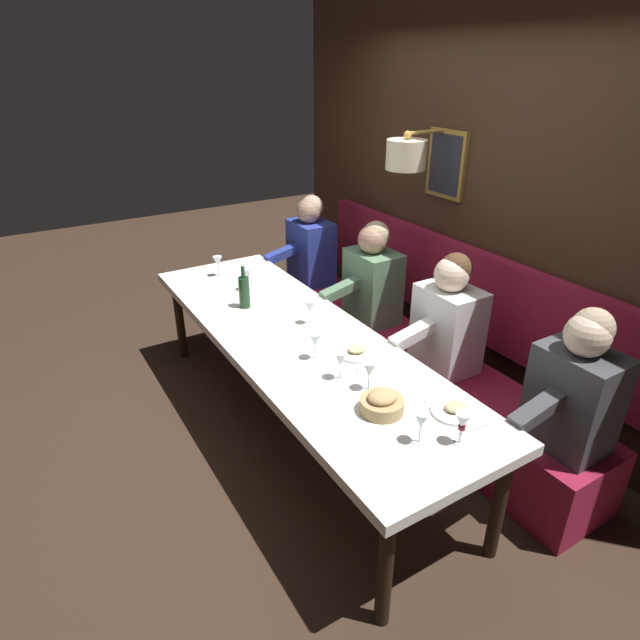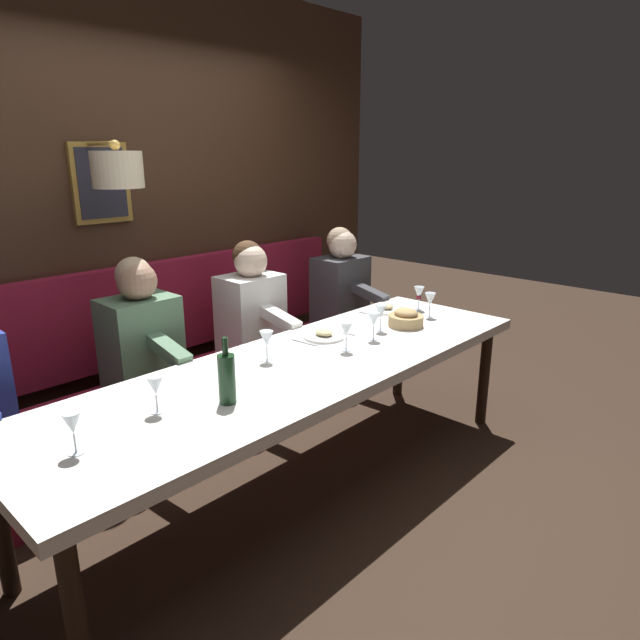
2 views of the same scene
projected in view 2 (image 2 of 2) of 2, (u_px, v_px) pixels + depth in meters
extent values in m
plane|color=#332319|center=(302.00, 487.00, 3.11)|extent=(12.00, 12.00, 0.00)
cube|color=white|center=(301.00, 368.00, 2.91)|extent=(0.90, 2.99, 0.06)
cylinder|color=black|center=(484.00, 376.00, 3.76)|extent=(0.07, 0.07, 0.68)
cylinder|color=black|center=(75.00, 618.00, 1.81)|extent=(0.07, 0.07, 0.68)
cylinder|color=black|center=(399.00, 352.00, 4.22)|extent=(0.07, 0.07, 0.68)
cylinder|color=black|center=(0.00, 524.00, 2.27)|extent=(0.07, 0.07, 0.68)
cube|color=maroon|center=(205.00, 403.00, 3.63)|extent=(0.52, 3.19, 0.45)
cube|color=#382316|center=(141.00, 206.00, 3.66)|extent=(0.10, 4.39, 2.90)
cube|color=maroon|center=(157.00, 308.00, 3.80)|extent=(0.10, 3.19, 0.64)
cube|color=olive|center=(101.00, 183.00, 3.37)|extent=(0.04, 0.36, 0.48)
cube|color=#23232D|center=(102.00, 183.00, 3.36)|extent=(0.01, 0.30, 0.42)
cylinder|color=#B78E3D|center=(100.00, 143.00, 3.16)|extent=(0.35, 0.02, 0.02)
cylinder|color=beige|center=(117.00, 170.00, 3.08)|extent=(0.28, 0.28, 0.20)
sphere|color=#B78E3D|center=(115.00, 145.00, 3.05)|extent=(0.06, 0.06, 0.06)
cube|color=#3D3D42|center=(340.00, 292.00, 4.41)|extent=(0.30, 0.40, 0.56)
sphere|color=beige|center=(343.00, 245.00, 4.29)|extent=(0.22, 0.22, 0.22)
sphere|color=tan|center=(340.00, 240.00, 4.30)|extent=(0.20, 0.20, 0.20)
cube|color=#3D3D42|center=(369.00, 293.00, 4.21)|extent=(0.33, 0.09, 0.14)
cube|color=white|center=(251.00, 316.00, 3.77)|extent=(0.30, 0.40, 0.56)
sphere|color=beige|center=(251.00, 261.00, 3.65)|extent=(0.22, 0.22, 0.22)
sphere|color=#4C331E|center=(247.00, 256.00, 3.66)|extent=(0.20, 0.20, 0.20)
cube|color=white|center=(280.00, 319.00, 3.57)|extent=(0.33, 0.09, 0.14)
cube|color=#567A5B|center=(141.00, 345.00, 3.20)|extent=(0.30, 0.40, 0.56)
sphere|color=#A37A60|center=(137.00, 281.00, 3.07)|extent=(0.22, 0.22, 0.22)
sphere|color=tan|center=(134.00, 275.00, 3.08)|extent=(0.20, 0.20, 0.20)
cube|color=#567A5B|center=(169.00, 350.00, 3.00)|extent=(0.33, 0.09, 0.14)
cylinder|color=white|center=(385.00, 310.00, 3.85)|extent=(0.24, 0.24, 0.01)
ellipsoid|color=#D1BC84|center=(386.00, 306.00, 3.84)|extent=(0.11, 0.09, 0.04)
cube|color=silver|center=(400.00, 307.00, 3.94)|extent=(0.17, 0.03, 0.01)
cube|color=silver|center=(370.00, 314.00, 3.76)|extent=(0.18, 0.03, 0.01)
cylinder|color=silver|center=(324.00, 337.00, 3.29)|extent=(0.24, 0.24, 0.01)
ellipsoid|color=#D1BC84|center=(324.00, 333.00, 3.28)|extent=(0.11, 0.09, 0.04)
cube|color=silver|center=(343.00, 332.00, 3.38)|extent=(0.17, 0.03, 0.01)
cube|color=silver|center=(304.00, 342.00, 3.20)|extent=(0.18, 0.03, 0.01)
cylinder|color=silver|center=(267.00, 360.00, 2.93)|extent=(0.06, 0.06, 0.00)
cylinder|color=silver|center=(267.00, 353.00, 2.92)|extent=(0.01, 0.01, 0.07)
cone|color=silver|center=(267.00, 339.00, 2.89)|extent=(0.07, 0.07, 0.08)
cylinder|color=silver|center=(380.00, 330.00, 3.42)|extent=(0.06, 0.06, 0.00)
cylinder|color=silver|center=(381.00, 324.00, 3.41)|extent=(0.01, 0.01, 0.07)
cone|color=silver|center=(381.00, 312.00, 3.39)|extent=(0.07, 0.07, 0.08)
cylinder|color=silver|center=(418.00, 309.00, 3.88)|extent=(0.06, 0.06, 0.00)
cylinder|color=silver|center=(418.00, 304.00, 3.87)|extent=(0.01, 0.01, 0.07)
cone|color=silver|center=(419.00, 293.00, 3.85)|extent=(0.07, 0.07, 0.08)
cylinder|color=maroon|center=(419.00, 297.00, 3.86)|extent=(0.03, 0.03, 0.02)
cylinder|color=silver|center=(158.00, 412.00, 2.35)|extent=(0.06, 0.06, 0.00)
cylinder|color=silver|center=(157.00, 403.00, 2.34)|extent=(0.01, 0.01, 0.07)
cone|color=silver|center=(155.00, 386.00, 2.31)|extent=(0.07, 0.07, 0.08)
cylinder|color=silver|center=(346.00, 350.00, 3.08)|extent=(0.06, 0.06, 0.00)
cylinder|color=silver|center=(346.00, 343.00, 3.07)|extent=(0.01, 0.01, 0.07)
cone|color=silver|center=(346.00, 330.00, 3.04)|extent=(0.07, 0.07, 0.08)
cylinder|color=silver|center=(373.00, 339.00, 3.26)|extent=(0.06, 0.06, 0.00)
cylinder|color=silver|center=(373.00, 333.00, 3.25)|extent=(0.01, 0.01, 0.07)
cone|color=silver|center=(374.00, 320.00, 3.22)|extent=(0.07, 0.07, 0.08)
cylinder|color=silver|center=(429.00, 316.00, 3.71)|extent=(0.06, 0.06, 0.00)
cylinder|color=silver|center=(429.00, 311.00, 3.70)|extent=(0.01, 0.01, 0.07)
cone|color=silver|center=(430.00, 299.00, 3.68)|extent=(0.07, 0.07, 0.08)
cylinder|color=silver|center=(76.00, 453.00, 2.03)|extent=(0.06, 0.06, 0.00)
cylinder|color=silver|center=(75.00, 443.00, 2.02)|extent=(0.01, 0.01, 0.07)
cone|color=silver|center=(72.00, 423.00, 1.99)|extent=(0.07, 0.07, 0.08)
cylinder|color=#19381E|center=(227.00, 379.00, 2.41)|extent=(0.08, 0.08, 0.22)
cylinder|color=#19381E|center=(225.00, 346.00, 2.36)|extent=(0.03, 0.03, 0.08)
cylinder|color=tan|center=(406.00, 321.00, 3.51)|extent=(0.22, 0.22, 0.07)
ellipsoid|color=tan|center=(406.00, 313.00, 3.49)|extent=(0.15, 0.13, 0.06)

